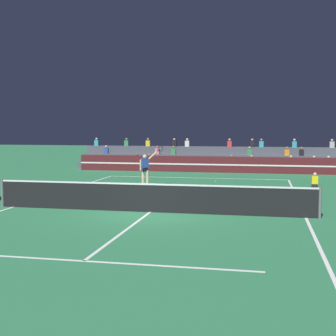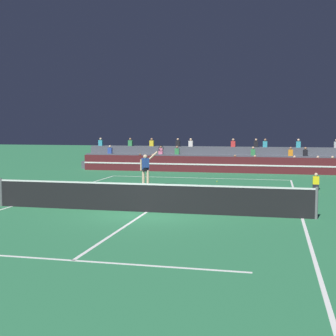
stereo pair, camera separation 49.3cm
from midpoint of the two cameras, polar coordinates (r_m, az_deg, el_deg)
name	(u,v)px [view 2 (the right image)]	position (r m, az deg, el deg)	size (l,w,h in m)	color
ground_plane	(147,212)	(17.21, -1.79, -5.40)	(120.00, 120.00, 0.00)	#2D7A4C
court_lines	(147,212)	(17.21, -1.79, -5.38)	(11.10, 23.90, 0.01)	white
tennis_net	(147,197)	(17.12, -1.80, -3.60)	(12.00, 0.10, 1.10)	slate
sponsor_banner_wall	(207,164)	(32.39, 5.22, 0.44)	(18.00, 0.26, 1.10)	#51191E
bleacher_stand	(212,160)	(34.89, 5.80, 0.92)	(19.31, 2.85, 2.28)	#4C515B
ball_kid_courtside	(316,183)	(24.49, 18.13, -1.76)	(0.30, 0.36, 0.84)	black
tennis_player	(146,169)	(24.08, -2.12, -0.08)	(1.10, 0.96, 2.22)	beige
tennis_ball	(217,181)	(26.77, 6.52, -1.63)	(0.07, 0.07, 0.07)	#C6DB33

